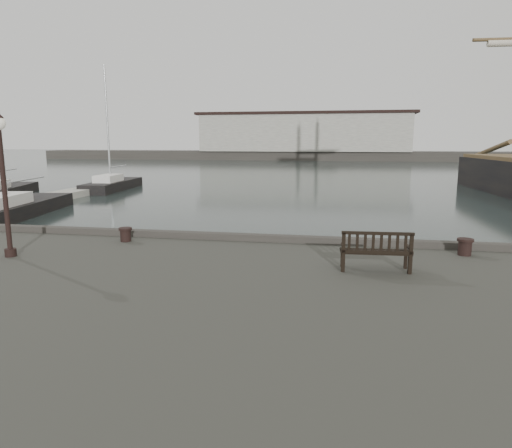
% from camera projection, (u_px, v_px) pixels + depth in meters
% --- Properties ---
extents(ground, '(400.00, 400.00, 0.00)m').
position_uv_depth(ground, '(310.00, 296.00, 12.87)').
color(ground, black).
rests_on(ground, ground).
extents(breakwater, '(140.00, 9.50, 12.20)m').
position_uv_depth(breakwater, '(319.00, 141.00, 101.87)').
color(breakwater, '#383530').
rests_on(breakwater, ground).
extents(bench, '(1.51, 0.60, 0.85)m').
position_uv_depth(bench, '(375.00, 258.00, 9.76)').
color(bench, black).
rests_on(bench, quay).
extents(bollard_left, '(0.47, 0.47, 0.38)m').
position_uv_depth(bollard_left, '(126.00, 235.00, 12.62)').
color(bollard_left, black).
rests_on(bollard_left, quay).
extents(bollard_right, '(0.47, 0.47, 0.41)m').
position_uv_depth(bollard_right, '(465.00, 247.00, 11.09)').
color(bollard_right, black).
rests_on(bollard_right, quay).
extents(lamp_post, '(0.34, 0.34, 3.43)m').
position_uv_depth(lamp_post, '(2.00, 165.00, 10.61)').
color(lamp_post, black).
rests_on(lamp_post, quay).
extents(yacht_c, '(4.31, 10.85, 14.09)m').
position_uv_depth(yacht_c, '(13.00, 213.00, 26.12)').
color(yacht_c, black).
rests_on(yacht_c, ground).
extents(yacht_d, '(3.22, 9.06, 11.26)m').
position_uv_depth(yacht_d, '(113.00, 187.00, 40.69)').
color(yacht_d, black).
rests_on(yacht_d, ground).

